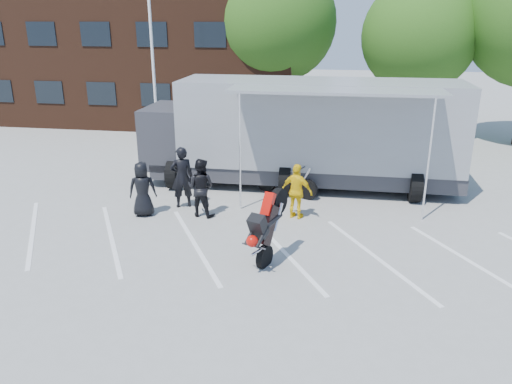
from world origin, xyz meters
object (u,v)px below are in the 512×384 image
(spectator_hivis, at_px, (297,192))
(spectator_leather_b, at_px, (182,177))
(stunt_bike_rider, at_px, (276,256))
(flagpole, at_px, (157,36))
(parked_motorcycle, at_px, (286,195))
(transporter_truck, at_px, (303,185))
(spectator_leather_c, at_px, (201,188))
(tree_left, at_px, (276,22))
(spectator_leather_a, at_px, (142,189))
(tree_mid, at_px, (419,36))

(spectator_hivis, bearing_deg, spectator_leather_b, 13.69)
(stunt_bike_rider, xyz_separation_m, spectator_hivis, (0.26, 2.68, 0.85))
(spectator_leather_b, bearing_deg, flagpole, -89.95)
(parked_motorcycle, bearing_deg, transporter_truck, -0.02)
(spectator_leather_b, xyz_separation_m, spectator_leather_c, (0.80, -0.64, -0.09))
(tree_left, height_order, spectator_leather_c, tree_left)
(spectator_leather_b, height_order, spectator_leather_c, spectator_leather_b)
(tree_left, relative_size, spectator_hivis, 5.09)
(flagpole, bearing_deg, tree_left, 54.72)
(stunt_bike_rider, distance_m, spectator_leather_a, 4.96)
(tree_left, relative_size, transporter_truck, 0.73)
(stunt_bike_rider, height_order, spectator_leather_b, spectator_leather_b)
(flagpole, xyz_separation_m, transporter_truck, (6.54, -3.44, -5.05))
(tree_left, distance_m, tree_mid, 7.10)
(tree_mid, height_order, spectator_hivis, tree_mid)
(stunt_bike_rider, relative_size, spectator_hivis, 1.20)
(flagpole, distance_m, stunt_bike_rider, 12.37)
(transporter_truck, relative_size, spectator_hivis, 6.97)
(transporter_truck, bearing_deg, flagpole, 152.08)
(tree_left, bearing_deg, spectator_leather_a, -99.95)
(tree_left, relative_size, spectator_leather_a, 5.08)
(spectator_hivis, bearing_deg, transporter_truck, -70.10)
(flagpole, height_order, spectator_leather_c, flagpole)
(flagpole, distance_m, transporter_truck, 8.95)
(flagpole, bearing_deg, tree_mid, 23.97)
(tree_left, bearing_deg, parked_motorcycle, -80.33)
(tree_mid, distance_m, spectator_hivis, 13.22)
(tree_mid, distance_m, spectator_leather_b, 14.61)
(tree_mid, bearing_deg, stunt_bike_rider, -108.92)
(stunt_bike_rider, bearing_deg, transporter_truck, 108.88)
(parked_motorcycle, distance_m, stunt_bike_rider, 4.69)
(parked_motorcycle, xyz_separation_m, spectator_leather_b, (-3.18, -1.65, 0.99))
(tree_left, relative_size, parked_motorcycle, 3.73)
(tree_mid, height_order, spectator_leather_a, tree_mid)
(spectator_leather_b, xyz_separation_m, spectator_hivis, (3.70, -0.36, -0.14))
(parked_motorcycle, bearing_deg, tree_left, 31.05)
(transporter_truck, bearing_deg, stunt_bike_rider, -92.35)
(spectator_leather_c, bearing_deg, transporter_truck, -118.44)
(tree_mid, bearing_deg, spectator_leather_a, -127.29)
(transporter_truck, bearing_deg, spectator_leather_b, -142.07)
(stunt_bike_rider, xyz_separation_m, spectator_leather_c, (-2.64, 2.40, 0.91))
(tree_left, distance_m, stunt_bike_rider, 16.46)
(tree_left, xyz_separation_m, tree_mid, (7.00, -1.00, -0.62))
(parked_motorcycle, height_order, spectator_leather_b, spectator_leather_b)
(stunt_bike_rider, bearing_deg, spectator_leather_b, 159.53)
(tree_mid, xyz_separation_m, transporter_truck, (-4.70, -8.44, -4.94))
(transporter_truck, distance_m, stunt_bike_rider, 5.92)
(tree_left, bearing_deg, transporter_truck, -76.31)
(flagpole, height_order, stunt_bike_rider, flagpole)
(stunt_bike_rider, bearing_deg, tree_left, 118.72)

